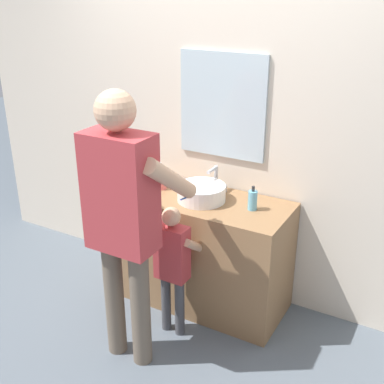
{
  "coord_description": "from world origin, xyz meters",
  "views": [
    {
      "loc": [
        1.44,
        -2.39,
        2.18
      ],
      "look_at": [
        0.0,
        0.15,
        0.93
      ],
      "focal_mm": 45.61,
      "sensor_mm": 36.0,
      "label": 1
    }
  ],
  "objects_px": {
    "child_toddler": "(173,260)",
    "adult_parent": "(123,209)",
    "toothbrush_cup": "(162,182)",
    "soap_bottle": "(253,200)"
  },
  "relations": [
    {
      "from": "child_toddler",
      "to": "adult_parent",
      "type": "distance_m",
      "value": 0.58
    },
    {
      "from": "toothbrush_cup",
      "to": "soap_bottle",
      "type": "distance_m",
      "value": 0.71
    },
    {
      "from": "soap_bottle",
      "to": "child_toddler",
      "type": "height_order",
      "value": "soap_bottle"
    },
    {
      "from": "child_toddler",
      "to": "soap_bottle",
      "type": "bearing_deg",
      "value": 48.99
    },
    {
      "from": "soap_bottle",
      "to": "toothbrush_cup",
      "type": "bearing_deg",
      "value": 179.62
    },
    {
      "from": "toothbrush_cup",
      "to": "soap_bottle",
      "type": "height_order",
      "value": "toothbrush_cup"
    },
    {
      "from": "toothbrush_cup",
      "to": "child_toddler",
      "type": "relative_size",
      "value": 0.22
    },
    {
      "from": "adult_parent",
      "to": "soap_bottle",
      "type": "bearing_deg",
      "value": 57.07
    },
    {
      "from": "toothbrush_cup",
      "to": "adult_parent",
      "type": "relative_size",
      "value": 0.12
    },
    {
      "from": "toothbrush_cup",
      "to": "child_toddler",
      "type": "height_order",
      "value": "toothbrush_cup"
    }
  ]
}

